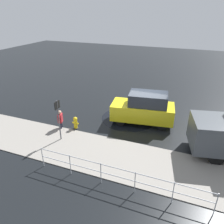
{
  "coord_description": "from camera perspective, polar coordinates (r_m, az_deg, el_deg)",
  "views": [
    {
      "loc": [
        -2.7,
        12.51,
        6.82
      ],
      "look_at": [
        1.78,
        1.08,
        0.9
      ],
      "focal_mm": 35.0,
      "sensor_mm": 36.0,
      "label": 1
    }
  ],
  "objects": [
    {
      "name": "ground_plane",
      "position": [
        14.5,
        8.13,
        -2.6
      ],
      "size": [
        60.0,
        60.0,
        0.0
      ],
      "primitive_type": "plane",
      "color": "black"
    },
    {
      "name": "sign_post",
      "position": [
        12.12,
        -13.87,
        -0.7
      ],
      "size": [
        0.07,
        0.44,
        2.4
      ],
      "color": "#4C4C51",
      "rests_on": "ground"
    },
    {
      "name": "kerb_strip",
      "position": [
        11.07,
        2.74,
        -12.19
      ],
      "size": [
        24.0,
        3.2,
        0.04
      ],
      "primitive_type": "cube",
      "color": "gray",
      "rests_on": "ground"
    },
    {
      "name": "moving_hatchback",
      "position": [
        13.97,
        8.33,
        0.95
      ],
      "size": [
        4.11,
        2.25,
        2.06
      ],
      "color": "yellow",
      "rests_on": "ground"
    },
    {
      "name": "pedestrian",
      "position": [
        13.67,
        -13.37,
        -1.69
      ],
      "size": [
        0.35,
        0.54,
        1.22
      ],
      "color": "#B2262D",
      "rests_on": "ground"
    },
    {
      "name": "fire_hydrant",
      "position": [
        13.59,
        -9.51,
        -2.84
      ],
      "size": [
        0.42,
        0.31,
        0.8
      ],
      "color": "gold",
      "rests_on": "ground"
    },
    {
      "name": "puddle_patch",
      "position": [
        14.87,
        4.39,
        -1.61
      ],
      "size": [
        3.69,
        3.69,
        0.01
      ],
      "primitive_type": "cylinder",
      "color": "black",
      "rests_on": "ground"
    },
    {
      "name": "metal_railing",
      "position": [
        9.2,
        1.44,
        -15.89
      ],
      "size": [
        7.46,
        0.04,
        1.05
      ],
      "color": "#B7BABF",
      "rests_on": "ground"
    }
  ]
}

